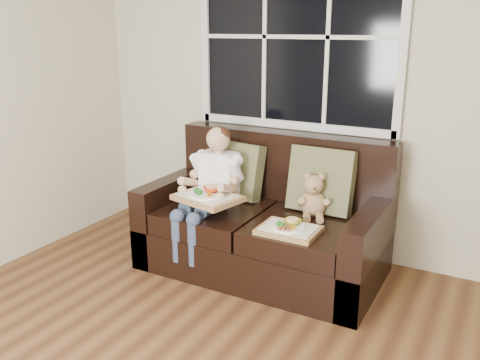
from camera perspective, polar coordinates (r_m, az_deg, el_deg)
The scene contains 9 objects.
room_walls at distance 1.50m, azimuth -12.80°, elevation 11.42°, with size 4.52×5.02×2.71m.
window_back at distance 3.90m, azimuth 6.32°, elevation 15.69°, with size 1.62×0.04×1.37m.
loveseat at distance 3.75m, azimuth 2.94°, elevation -5.29°, with size 1.70×0.92×0.96m.
pillow_left at distance 3.91m, azimuth -0.33°, elevation 1.12°, with size 0.45×0.26×0.44m.
pillow_right at distance 3.64m, azimuth 9.11°, elevation -0.03°, with size 0.46×0.21×0.47m.
child at distance 3.72m, azimuth -3.14°, elevation 0.02°, with size 0.39×0.60×0.88m.
teddy_bear at distance 3.56m, azimuth 8.21°, elevation -2.08°, with size 0.23×0.27×0.32m.
tray_left at distance 3.59m, azimuth -3.62°, elevation -1.83°, with size 0.50×0.42×0.10m.
tray_right at distance 3.30m, azimuth 5.52°, elevation -5.46°, with size 0.38×0.29×0.09m.
Camera 1 is at (0.98, -1.13, 1.73)m, focal length 38.00 mm.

